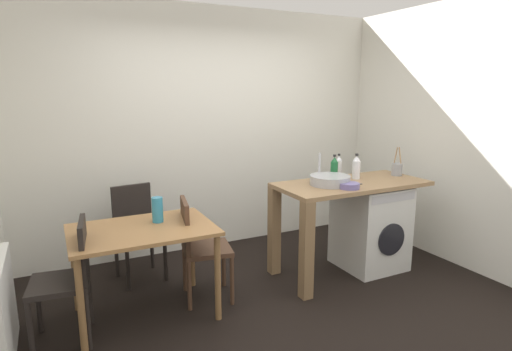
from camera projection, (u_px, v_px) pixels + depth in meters
ground_plane at (285, 311)px, 3.50m from camera, size 5.46×5.46×0.00m
wall_back at (209, 130)px, 4.76m from camera, size 4.60×0.10×2.70m
wall_counter_side at (474, 136)px, 4.16m from camera, size 0.10×3.80×2.70m
radiator at (2, 311)px, 2.81m from camera, size 0.10×0.80×0.70m
dining_table at (143, 240)px, 3.31m from camera, size 1.10×0.76×0.74m
chair_person_seat at (70, 274)px, 3.01m from camera, size 0.45×0.45×0.90m
chair_opposite at (198, 244)px, 3.60m from camera, size 0.47×0.47×0.90m
chair_spare_by_wall at (136, 226)px, 4.06m from camera, size 0.45×0.45×0.90m
kitchen_counter at (334, 200)px, 4.03m from camera, size 1.50×0.68×0.92m
washing_machine at (370, 226)px, 4.30m from camera, size 0.60×0.61×0.86m
sink_basin at (330, 180)px, 3.97m from camera, size 0.38×0.38×0.09m
tap at (319, 167)px, 4.11m from camera, size 0.02×0.02×0.28m
bottle_tall_green at (334, 169)px, 4.15m from camera, size 0.07×0.07×0.26m
bottle_squat_brown at (339, 167)px, 4.31m from camera, size 0.06×0.06×0.24m
bottle_clear_small at (356, 167)px, 4.22m from camera, size 0.08×0.08×0.26m
mixing_bowl at (349, 185)px, 3.82m from camera, size 0.19×0.19×0.05m
utensil_crock at (397, 169)px, 4.40m from camera, size 0.11×0.11×0.30m
vase at (157, 210)px, 3.42m from camera, size 0.09×0.09×0.21m
scissors at (354, 184)px, 3.98m from camera, size 0.15×0.06×0.01m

